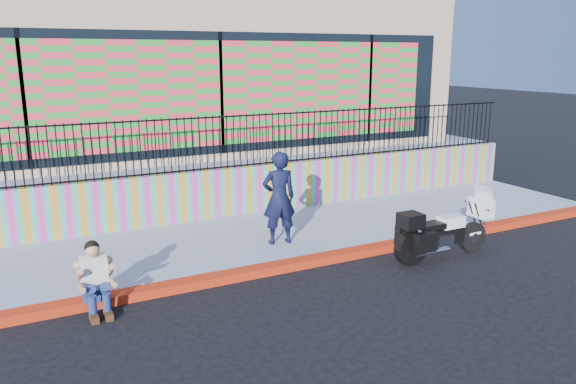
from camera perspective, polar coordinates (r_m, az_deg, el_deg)
ground at (r=10.30m, az=1.81°, el=-7.51°), size 90.00×90.00×0.00m
red_curb at (r=10.27m, az=1.82°, el=-7.12°), size 16.00×0.30×0.15m
sidewalk at (r=11.66m, az=-2.12°, el=-4.54°), size 16.00×3.00×0.15m
mural_wall at (r=12.90m, az=-5.16°, el=0.11°), size 16.00×0.20×1.10m
metal_fence at (r=12.67m, az=-5.28°, el=5.17°), size 15.80×0.04×1.20m
elevated_platform at (r=17.65m, az=-11.42°, el=3.37°), size 16.00×10.00×1.25m
storefront_building at (r=17.17m, az=-11.64°, el=11.89°), size 14.00×8.06×4.00m
police_motorcycle at (r=10.88m, az=15.37°, el=-3.78°), size 2.09×0.69×1.30m
police_officer at (r=10.79m, az=-0.93°, el=-0.60°), size 0.72×0.53×1.82m
seated_man at (r=8.82m, az=-18.90°, el=-8.90°), size 0.54×0.71×1.06m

